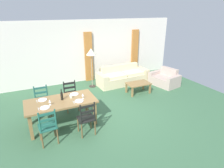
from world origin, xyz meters
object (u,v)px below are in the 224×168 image
at_px(couch, 122,77).
at_px(dining_chair_far_right, 71,96).
at_px(dining_chair_near_right, 87,118).
at_px(dining_chair_far_left, 42,102).
at_px(wine_glass_near_right, 83,95).
at_px(coffee_table, 138,85).
at_px(armchair_upholstered, 165,79).
at_px(standing_lamp, 91,54).
at_px(dining_chair_near_left, 48,127).
at_px(wine_bottle, 62,96).
at_px(wine_glass_near_left, 50,101).
at_px(dining_table, 61,103).
at_px(coffee_cup_primary, 71,97).

bearing_deg(couch, dining_chair_far_right, -151.68).
distance_m(dining_chair_near_right, dining_chair_far_right, 1.52).
height_order(dining_chair_far_left, couch, dining_chair_far_left).
relative_size(wine_glass_near_right, coffee_table, 0.18).
bearing_deg(wine_glass_near_right, dining_chair_far_left, 139.78).
bearing_deg(dining_chair_near_right, armchair_upholstered, 25.26).
xyz_separation_m(dining_chair_far_left, standing_lamp, (2.18, 1.63, 0.93)).
relative_size(dining_chair_near_left, wine_bottle, 3.04).
distance_m(dining_chair_far_left, dining_chair_far_right, 0.89).
xyz_separation_m(coffee_table, armchair_upholstered, (1.56, 0.26, -0.11)).
bearing_deg(wine_glass_near_left, dining_chair_far_right, 50.32).
distance_m(dining_chair_near_right, couch, 3.94).
bearing_deg(armchair_upholstered, coffee_table, -170.38).
height_order(dining_table, dining_chair_far_right, dining_chair_far_right).
distance_m(dining_chair_near_left, dining_chair_far_right, 1.75).
xyz_separation_m(wine_bottle, coffee_table, (3.11, 0.93, -0.51)).
bearing_deg(coffee_table, wine_bottle, -163.31).
distance_m(couch, standing_lamp, 1.76).
xyz_separation_m(dining_chair_near_right, coffee_cup_primary, (-0.18, 0.81, 0.32)).
bearing_deg(couch, standing_lamp, 172.19).
xyz_separation_m(wine_glass_near_left, standing_lamp, (2.05, 2.52, 0.55)).
xyz_separation_m(wine_glass_near_right, couch, (2.50, 2.32, -0.57)).
bearing_deg(wine_bottle, dining_chair_far_left, 124.53).
relative_size(dining_table, dining_chair_near_right, 1.98).
height_order(couch, standing_lamp, standing_lamp).
bearing_deg(coffee_cup_primary, standing_lamp, 58.15).
bearing_deg(dining_chair_far_left, dining_chair_far_right, 1.40).
bearing_deg(coffee_cup_primary, wine_bottle, -178.04).
bearing_deg(wine_bottle, dining_chair_near_right, -61.22).
bearing_deg(armchair_upholstered, wine_bottle, -165.62).
bearing_deg(dining_chair_far_left, dining_chair_near_left, -91.44).
height_order(dining_chair_near_right, wine_glass_near_right, dining_chair_near_right).
height_order(dining_table, dining_chair_near_left, dining_chair_near_left).
relative_size(wine_glass_near_left, couch, 0.07).
bearing_deg(dining_chair_far_right, armchair_upholstered, 6.31).
height_order(coffee_table, armchair_upholstered, armchair_upholstered).
distance_m(wine_glass_near_right, coffee_table, 2.83).
bearing_deg(dining_chair_near_right, dining_chair_far_left, 121.56).
bearing_deg(dining_table, wine_glass_near_left, -154.72).
relative_size(dining_chair_near_left, couch, 0.41).
xyz_separation_m(dining_chair_far_right, couch, (2.64, 1.42, -0.19)).
distance_m(dining_chair_near_left, wine_bottle, 1.00).
xyz_separation_m(wine_glass_near_left, coffee_table, (3.46, 1.12, -0.51)).
xyz_separation_m(dining_chair_far_left, coffee_table, (3.59, 0.23, -0.12)).
relative_size(dining_chair_far_left, wine_glass_near_left, 5.96).
distance_m(dining_chair_near_right, coffee_cup_primary, 0.89).
relative_size(coffee_table, armchair_upholstered, 0.69).
bearing_deg(coffee_table, standing_lamp, 135.24).
distance_m(coffee_cup_primary, coffee_table, 3.03).
relative_size(wine_bottle, standing_lamp, 0.19).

